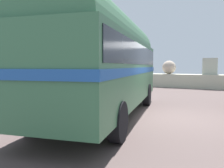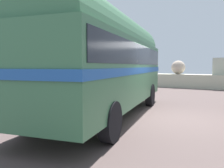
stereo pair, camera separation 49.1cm
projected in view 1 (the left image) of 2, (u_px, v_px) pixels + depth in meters
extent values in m
cube|color=#514240|center=(165.00, 118.00, 7.91)|extent=(32.00, 26.00, 0.02)
cube|color=#B9B79E|center=(208.00, 82.00, 18.15)|extent=(31.36, 1.80, 1.10)
cube|color=beige|center=(82.00, 66.00, 24.41)|extent=(1.69, 1.70, 1.31)
sphere|color=beige|center=(106.00, 68.00, 22.31)|extent=(0.93, 0.93, 0.93)
sphere|color=#CAA8AC|center=(132.00, 68.00, 21.52)|extent=(1.03, 1.03, 1.03)
sphere|color=#BCA793|center=(169.00, 67.00, 19.51)|extent=(1.13, 1.13, 1.13)
cube|color=#B0B4A2|center=(210.00, 66.00, 18.34)|extent=(1.20, 1.39, 1.30)
cylinder|color=black|center=(100.00, 93.00, 10.88)|extent=(0.49, 1.00, 0.96)
cylinder|color=black|center=(147.00, 95.00, 10.28)|extent=(0.49, 1.00, 0.96)
cylinder|color=black|center=(34.00, 116.00, 5.88)|extent=(0.49, 1.00, 0.96)
cylinder|color=black|center=(118.00, 122.00, 5.28)|extent=(0.49, 1.00, 0.96)
cube|color=#3B6D49|center=(106.00, 72.00, 8.00)|extent=(4.27, 8.73, 2.10)
cylinder|color=#3B6D49|center=(106.00, 41.00, 7.91)|extent=(3.99, 8.35, 2.20)
cube|color=#22549F|center=(106.00, 70.00, 7.99)|extent=(4.33, 8.82, 0.20)
cube|color=black|center=(106.00, 55.00, 7.95)|extent=(4.22, 8.41, 0.64)
cube|color=silver|center=(130.00, 86.00, 12.16)|extent=(2.26, 0.68, 0.28)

